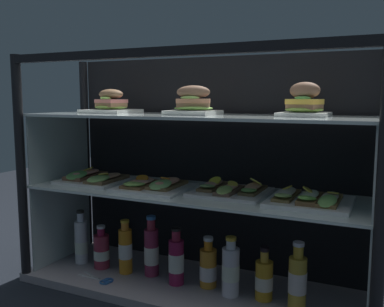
% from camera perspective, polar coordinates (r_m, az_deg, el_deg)
% --- Properties ---
extents(ground_plane, '(6.00, 6.00, 0.02)m').
position_cam_1_polar(ground_plane, '(1.85, 0.00, -17.99)').
color(ground_plane, black).
rests_on(ground_plane, ground).
extents(case_base_deck, '(1.43, 0.46, 0.03)m').
position_cam_1_polar(case_base_deck, '(1.84, 0.00, -17.23)').
color(case_base_deck, '#A299A1').
rests_on(case_base_deck, ground).
extents(case_frame, '(1.43, 0.46, 0.96)m').
position_cam_1_polar(case_frame, '(1.80, 1.54, -0.88)').
color(case_frame, black).
rests_on(case_frame, ground).
extents(riser_lower_tier, '(1.35, 0.38, 0.37)m').
position_cam_1_polar(riser_lower_tier, '(1.77, 0.00, -11.24)').
color(riser_lower_tier, silver).
rests_on(riser_lower_tier, case_base_deck).
extents(shelf_lower_glass, '(1.37, 0.40, 0.01)m').
position_cam_1_polar(shelf_lower_glass, '(1.72, 0.00, -5.19)').
color(shelf_lower_glass, silver).
rests_on(shelf_lower_glass, riser_lower_tier).
extents(riser_upper_tier, '(1.35, 0.38, 0.29)m').
position_cam_1_polar(riser_upper_tier, '(1.69, 0.00, -0.18)').
color(riser_upper_tier, silver).
rests_on(riser_upper_tier, shelf_lower_glass).
extents(shelf_upper_glass, '(1.37, 0.40, 0.01)m').
position_cam_1_polar(shelf_upper_glass, '(1.68, 0.00, 4.95)').
color(shelf_upper_glass, silver).
rests_on(shelf_upper_glass, riser_upper_tier).
extents(plated_roll_sandwich_mid_left, '(0.21, 0.21, 0.10)m').
position_cam_1_polar(plated_roll_sandwich_mid_left, '(1.92, -10.66, 6.45)').
color(plated_roll_sandwich_mid_left, white).
rests_on(plated_roll_sandwich_mid_left, shelf_upper_glass).
extents(plated_roll_sandwich_mid_right, '(0.18, 0.18, 0.11)m').
position_cam_1_polar(plated_roll_sandwich_mid_right, '(1.68, 0.32, 6.54)').
color(plated_roll_sandwich_mid_right, white).
rests_on(plated_roll_sandwich_mid_right, shelf_upper_glass).
extents(plated_roll_sandwich_far_left, '(0.17, 0.17, 0.12)m').
position_cam_1_polar(plated_roll_sandwich_far_left, '(1.59, 14.64, 6.44)').
color(plated_roll_sandwich_far_left, white).
rests_on(plated_roll_sandwich_far_left, shelf_upper_glass).
extents(open_sandwich_tray_right_of_center, '(0.28, 0.26, 0.06)m').
position_cam_1_polar(open_sandwich_tray_right_of_center, '(1.94, -12.75, -3.17)').
color(open_sandwich_tray_right_of_center, white).
rests_on(open_sandwich_tray_right_of_center, shelf_lower_glass).
extents(open_sandwich_tray_left_of_center, '(0.28, 0.26, 0.05)m').
position_cam_1_polar(open_sandwich_tray_left_of_center, '(1.75, -5.04, -4.21)').
color(open_sandwich_tray_left_of_center, white).
rests_on(open_sandwich_tray_left_of_center, shelf_lower_glass).
extents(open_sandwich_tray_mid_right, '(0.28, 0.26, 0.06)m').
position_cam_1_polar(open_sandwich_tray_mid_right, '(1.67, 5.14, -4.76)').
color(open_sandwich_tray_mid_right, white).
rests_on(open_sandwich_tray_mid_right, shelf_lower_glass).
extents(open_sandwich_tray_far_right, '(0.28, 0.26, 0.06)m').
position_cam_1_polar(open_sandwich_tray_far_right, '(1.56, 15.19, -5.86)').
color(open_sandwich_tray_far_right, white).
rests_on(open_sandwich_tray_far_right, shelf_lower_glass).
extents(juice_bottle_back_left, '(0.06, 0.06, 0.25)m').
position_cam_1_polar(juice_bottle_back_left, '(2.07, -14.44, -11.22)').
color(juice_bottle_back_left, white).
rests_on(juice_bottle_back_left, case_base_deck).
extents(juice_bottle_near_post, '(0.07, 0.07, 0.19)m').
position_cam_1_polar(juice_bottle_near_post, '(2.00, -11.88, -12.49)').
color(juice_bottle_near_post, '#9C2C41').
rests_on(juice_bottle_near_post, case_base_deck).
extents(juice_bottle_back_center, '(0.06, 0.06, 0.23)m').
position_cam_1_polar(juice_bottle_back_center, '(1.92, -8.80, -12.45)').
color(juice_bottle_back_center, orange).
rests_on(juice_bottle_back_center, case_base_deck).
extents(juice_bottle_front_right_end, '(0.06, 0.06, 0.26)m').
position_cam_1_polar(juice_bottle_front_right_end, '(1.88, -5.38, -12.71)').
color(juice_bottle_front_right_end, '#922849').
rests_on(juice_bottle_front_right_end, case_base_deck).
extents(juice_bottle_front_middle, '(0.06, 0.06, 0.23)m').
position_cam_1_polar(juice_bottle_front_middle, '(1.79, -2.10, -13.95)').
color(juice_bottle_front_middle, '#941B48').
rests_on(juice_bottle_front_middle, case_base_deck).
extents(juice_bottle_back_right, '(0.07, 0.07, 0.20)m').
position_cam_1_polar(juice_bottle_back_right, '(1.77, 2.09, -14.90)').
color(juice_bottle_back_right, orange).
rests_on(juice_bottle_back_right, case_base_deck).
extents(juice_bottle_front_second, '(0.07, 0.07, 0.23)m').
position_cam_1_polar(juice_bottle_front_second, '(1.71, 5.13, -15.13)').
color(juice_bottle_front_second, white).
rests_on(juice_bottle_front_second, case_base_deck).
extents(juice_bottle_front_fourth, '(0.07, 0.07, 0.20)m').
position_cam_1_polar(juice_bottle_front_fourth, '(1.70, 9.50, -16.10)').
color(juice_bottle_front_fourth, gold).
rests_on(juice_bottle_front_fourth, case_base_deck).
extents(juice_bottle_front_left_end, '(0.06, 0.06, 0.25)m').
position_cam_1_polar(juice_bottle_front_left_end, '(1.64, 13.78, -16.06)').
color(juice_bottle_front_left_end, gold).
rests_on(juice_bottle_front_left_end, case_base_deck).
extents(kitchen_scissors, '(0.18, 0.09, 0.01)m').
position_cam_1_polar(kitchen_scissors, '(1.89, -11.72, -16.07)').
color(kitchen_scissors, silver).
rests_on(kitchen_scissors, case_base_deck).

